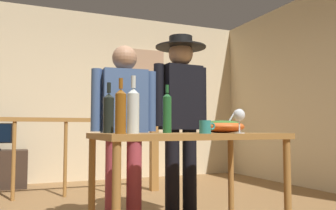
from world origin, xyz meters
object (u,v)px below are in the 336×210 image
object	(u,v)px
salad_bowl	(222,126)
wine_glass	(239,116)
serving_table	(186,145)
framed_picture	(145,69)
wine_bottle_green	(167,112)
wine_bottle_clear	(133,110)
wine_bottle_dark	(109,112)
mug_teal	(205,127)
stair_railing	(59,144)
person_standing_right	(181,110)
person_standing_left	(124,120)
wine_bottle_amber	(121,110)

from	to	relation	value
salad_bowl	wine_glass	distance (m)	0.30
wine_glass	serving_table	bearing A→B (deg)	129.89
framed_picture	wine_glass	size ratio (longest dim) A/B	4.20
wine_bottle_green	wine_bottle_clear	xyz separation A→B (m)	(-0.33, -0.21, 0.00)
wine_bottle_dark	mug_teal	bearing A→B (deg)	-45.55
wine_glass	wine_bottle_clear	xyz separation A→B (m)	(-0.67, 0.21, 0.04)
wine_bottle_clear	mug_teal	xyz separation A→B (m)	(0.41, -0.22, -0.11)
framed_picture	mug_teal	xyz separation A→B (m)	(-0.94, -3.83, -1.03)
stair_railing	salad_bowl	bearing A→B (deg)	-67.96
wine_bottle_green	serving_table	bearing A→B (deg)	-55.30
wine_glass	wine_bottle_dark	size ratio (longest dim) A/B	0.45
stair_railing	person_standing_right	world-z (taller)	person_standing_right
serving_table	person_standing_left	distance (m)	0.73
stair_railing	wine_bottle_green	xyz separation A→B (m)	(0.54, -2.13, 0.31)
wine_bottle_clear	mug_teal	bearing A→B (deg)	-28.89
salad_bowl	person_standing_left	xyz separation A→B (m)	(-0.56, 0.66, 0.05)
framed_picture	wine_bottle_green	bearing A→B (deg)	-106.71
serving_table	wine_bottle_green	world-z (taller)	wine_bottle_green
wine_bottle_green	person_standing_right	xyz separation A→B (m)	(0.36, 0.53, 0.05)
wine_glass	stair_railing	bearing A→B (deg)	108.88
framed_picture	person_standing_right	size ratio (longest dim) A/B	0.41
person_standing_right	wine_glass	bearing A→B (deg)	84.20
person_standing_left	wine_bottle_dark	bearing A→B (deg)	66.47
framed_picture	wine_glass	world-z (taller)	framed_picture
framed_picture	wine_bottle_amber	size ratio (longest dim) A/B	2.08
wine_glass	mug_teal	world-z (taller)	wine_glass
framed_picture	mug_teal	size ratio (longest dim) A/B	6.22
person_standing_right	salad_bowl	bearing A→B (deg)	87.44
wine_bottle_dark	person_standing_right	bearing A→B (deg)	30.32
wine_bottle_amber	mug_teal	bearing A→B (deg)	-6.02
serving_table	wine_glass	distance (m)	0.43
wine_glass	person_standing_right	world-z (taller)	person_standing_right
framed_picture	stair_railing	xyz separation A→B (m)	(-1.55, -1.26, -1.22)
wine_bottle_clear	wine_bottle_amber	bearing A→B (deg)	-127.76
stair_railing	person_standing_left	world-z (taller)	person_standing_left
salad_bowl	serving_table	bearing A→B (deg)	178.69
stair_railing	person_standing_right	bearing A→B (deg)	-60.87
wine_bottle_dark	wine_bottle_clear	world-z (taller)	wine_bottle_clear
framed_picture	wine_bottle_amber	bearing A→B (deg)	-111.37
salad_bowl	mug_teal	distance (m)	0.43
wine_bottle_amber	wine_bottle_dark	xyz separation A→B (m)	(0.04, 0.45, 0.01)
framed_picture	person_standing_left	world-z (taller)	framed_picture
framed_picture	wine_bottle_dark	distance (m)	3.73
wine_glass	wine_bottle_green	size ratio (longest dim) A/B	0.46
salad_bowl	wine_bottle_amber	xyz separation A→B (m)	(-0.84, -0.24, 0.09)
framed_picture	person_standing_left	xyz separation A→B (m)	(-1.19, -2.86, -0.97)
serving_table	salad_bowl	bearing A→B (deg)	-1.31
framed_picture	wine_bottle_clear	world-z (taller)	framed_picture
wine_glass	person_standing_right	bearing A→B (deg)	88.83
stair_railing	person_standing_left	bearing A→B (deg)	-77.36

